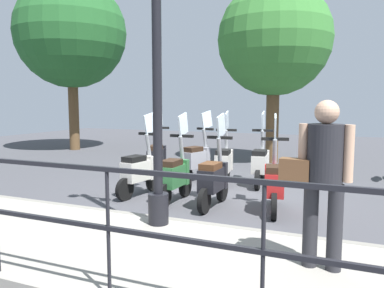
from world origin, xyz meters
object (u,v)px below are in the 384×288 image
Objects in this scene: lamp_post_near at (157,68)px; scooter_far_0 at (260,163)px; scooter_near_3 at (139,170)px; tree_distant at (274,40)px; scooter_far_1 at (224,162)px; pedestrian_with_bag at (322,172)px; tree_large at (71,33)px; scooter_near_2 at (175,175)px; scooter_far_3 at (157,157)px; scooter_far_2 at (197,159)px; scooter_near_0 at (274,182)px; scooter_near_1 at (214,178)px.

scooter_far_0 is (3.39, -0.59, -1.66)m from lamp_post_near.
lamp_post_near reaches higher than scooter_near_3.
tree_distant reaches higher than scooter_far_1.
tree_distant is at bearing 18.67° from pedestrian_with_bag.
tree_large is 9.10m from scooter_near_2.
scooter_far_2 is at bearing -98.91° from scooter_far_3.
tree_distant is 3.29× the size of scooter_near_0.
tree_distant reaches higher than pedestrian_with_bag.
tree_distant is 4.49m from scooter_far_1.
pedestrian_with_bag is 1.03× the size of scooter_far_0.
scooter_near_3 is at bearing 60.14° from pedestrian_with_bag.
tree_large reaches higher than scooter_near_0.
scooter_far_1 is at bearing 99.11° from scooter_far_0.
tree_distant is at bearing -44.63° from scooter_far_3.
scooter_near_3 is 1.68m from scooter_far_3.
tree_distant reaches higher than scooter_near_0.
tree_distant is 5.87m from scooter_near_2.
scooter_near_2 is (-5.20, -6.51, -3.68)m from tree_large.
scooter_far_1 is at bearing 2.44° from lamp_post_near.
scooter_far_0 and scooter_far_2 have the same top height.
tree_large is 8.55m from scooter_far_1.
scooter_far_3 is at bearing 28.19° from lamp_post_near.
tree_large reaches higher than pedestrian_with_bag.
pedestrian_with_bag is 1.03× the size of scooter_far_2.
tree_large reaches higher than scooter_near_2.
scooter_near_0 and scooter_near_2 have the same top height.
tree_large is 8.46m from scooter_near_3.
lamp_post_near is at bearing 173.76° from scooter_far_1.
lamp_post_near is 2.91× the size of scooter_near_1.
tree_large is at bearing 55.54° from pedestrian_with_bag.
scooter_far_1 is at bearing 34.28° from pedestrian_with_bag.
scooter_far_3 is at bearing 37.21° from scooter_near_2.
pedestrian_with_bag reaches higher than scooter_near_1.
scooter_far_2 is (0.17, 0.67, 0.00)m from scooter_far_1.
tree_large is 3.98× the size of scooter_near_0.
scooter_far_1 is at bearing -117.23° from tree_large.
lamp_post_near is 2.25m from scooter_near_1.
lamp_post_near is 2.70m from scooter_near_3.
scooter_near_2 is 1.00× the size of scooter_far_0.
scooter_near_1 and scooter_far_1 have the same top height.
scooter_near_3 and scooter_far_0 have the same top height.
lamp_post_near is 2.60m from scooter_near_0.
scooter_near_3 is 1.00× the size of scooter_far_1.
lamp_post_near reaches higher than scooter_far_1.
scooter_far_3 is (3.31, 1.77, -1.66)m from lamp_post_near.
scooter_far_1 is at bearing -86.15° from scooter_far_2.
scooter_near_3 is (2.26, 3.30, -0.60)m from pedestrian_with_bag.
scooter_near_1 is 0.72m from scooter_near_2.
scooter_near_3 is at bearing -176.05° from scooter_far_3.
tree_large is 3.98× the size of scooter_far_2.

